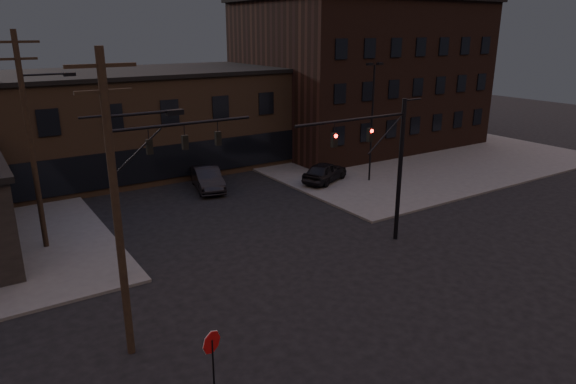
% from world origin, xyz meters
% --- Properties ---
extents(ground, '(140.00, 140.00, 0.00)m').
position_xyz_m(ground, '(0.00, 0.00, 0.00)').
color(ground, black).
rests_on(ground, ground).
extents(sidewalk_ne, '(30.00, 30.00, 0.15)m').
position_xyz_m(sidewalk_ne, '(22.00, 22.00, 0.07)').
color(sidewalk_ne, '#474744').
rests_on(sidewalk_ne, ground).
extents(building_row, '(40.00, 12.00, 8.00)m').
position_xyz_m(building_row, '(0.00, 28.00, 4.00)').
color(building_row, '#4B3828').
rests_on(building_row, ground).
extents(building_right, '(22.00, 16.00, 14.00)m').
position_xyz_m(building_right, '(22.00, 26.00, 7.00)').
color(building_right, black).
rests_on(building_right, ground).
extents(traffic_signal_near, '(7.12, 0.24, 8.00)m').
position_xyz_m(traffic_signal_near, '(5.36, 4.50, 4.93)').
color(traffic_signal_near, black).
rests_on(traffic_signal_near, ground).
extents(traffic_signal_far, '(7.12, 0.24, 8.00)m').
position_xyz_m(traffic_signal_far, '(-6.72, 8.00, 5.01)').
color(traffic_signal_far, black).
rests_on(traffic_signal_far, ground).
extents(stop_sign, '(0.72, 0.33, 2.48)m').
position_xyz_m(stop_sign, '(-8.00, -1.99, 1.84)').
color(stop_sign, black).
rests_on(stop_sign, ground).
extents(utility_pole_near, '(3.70, 0.28, 11.00)m').
position_xyz_m(utility_pole_near, '(-9.43, 2.00, 5.87)').
color(utility_pole_near, black).
rests_on(utility_pole_near, ground).
extents(utility_pole_mid, '(3.70, 0.28, 11.50)m').
position_xyz_m(utility_pole_mid, '(-10.44, 14.00, 6.13)').
color(utility_pole_mid, black).
rests_on(utility_pole_mid, ground).
extents(lot_light_a, '(1.50, 0.28, 9.14)m').
position_xyz_m(lot_light_a, '(13.00, 14.00, 5.51)').
color(lot_light_a, black).
rests_on(lot_light_a, ground).
extents(lot_light_b, '(1.50, 0.28, 9.14)m').
position_xyz_m(lot_light_b, '(19.00, 19.00, 5.51)').
color(lot_light_b, black).
rests_on(lot_light_b, ground).
extents(parked_car_lot_a, '(5.00, 3.62, 1.58)m').
position_xyz_m(parked_car_lot_a, '(9.82, 15.58, 0.94)').
color(parked_car_lot_a, black).
rests_on(parked_car_lot_a, sidewalk_ne).
extents(parked_car_lot_b, '(4.30, 2.26, 1.19)m').
position_xyz_m(parked_car_lot_b, '(16.37, 21.71, 0.74)').
color(parked_car_lot_b, silver).
rests_on(parked_car_lot_b, sidewalk_ne).
extents(car_crossing, '(2.95, 5.42, 1.69)m').
position_xyz_m(car_crossing, '(1.53, 19.17, 0.85)').
color(car_crossing, black).
rests_on(car_crossing, ground).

